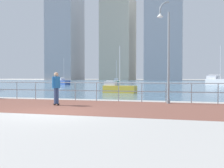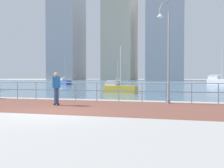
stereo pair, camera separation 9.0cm
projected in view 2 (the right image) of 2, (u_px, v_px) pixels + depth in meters
ground at (156, 85)px, 49.69m from camera, size 220.00×220.00×0.00m
brick_paving at (77, 106)px, 13.60m from camera, size 28.00×6.23×0.01m
harbor_water at (162, 83)px, 59.97m from camera, size 180.00×88.00×0.00m
waterfront_railing at (97, 88)px, 16.58m from camera, size 25.25×0.06×1.14m
lamppost at (166, 47)px, 14.73m from camera, size 0.72×0.58×5.61m
skateboarder at (56, 85)px, 13.95m from camera, size 0.41×0.55×1.71m
sailboat_white at (221, 81)px, 47.50m from camera, size 5.01×3.83×6.92m
sailboat_blue at (65, 82)px, 50.90m from camera, size 3.35×3.18×4.96m
sailboat_navy at (118, 82)px, 54.19m from camera, size 1.71×3.55×4.79m
sailboat_red at (119, 88)px, 24.64m from camera, size 3.16×1.44×4.28m
tower_brick at (166, 33)px, 104.80m from camera, size 13.67×17.26×38.78m
tower_slate at (120, 38)px, 115.87m from camera, size 12.29×17.43×37.45m
tower_steel at (67, 33)px, 123.75m from camera, size 12.53×16.50×44.81m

